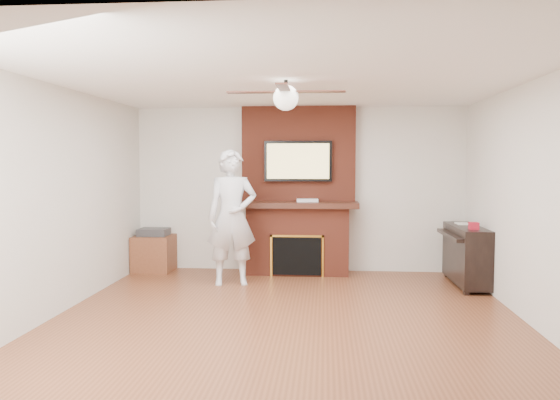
# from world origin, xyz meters

# --- Properties ---
(room_shell) EXTENTS (5.36, 5.86, 2.86)m
(room_shell) POSITION_xyz_m (0.00, 0.00, 1.25)
(room_shell) COLOR brown
(room_shell) RESTS_ON ground
(fireplace) EXTENTS (1.78, 0.64, 2.50)m
(fireplace) POSITION_xyz_m (0.00, 2.55, 1.00)
(fireplace) COLOR maroon
(fireplace) RESTS_ON ground
(tv) EXTENTS (1.00, 0.08, 0.60)m
(tv) POSITION_xyz_m (0.00, 2.50, 1.68)
(tv) COLOR black
(tv) RESTS_ON fireplace
(ceiling_fan) EXTENTS (1.21, 1.21, 0.31)m
(ceiling_fan) POSITION_xyz_m (-0.00, 0.00, 2.33)
(ceiling_fan) COLOR black
(ceiling_fan) RESTS_ON room_shell
(person) EXTENTS (0.76, 0.59, 1.83)m
(person) POSITION_xyz_m (-0.86, 1.69, 0.92)
(person) COLOR silver
(person) RESTS_ON ground
(side_table) EXTENTS (0.57, 0.57, 0.66)m
(side_table) POSITION_xyz_m (-2.20, 2.48, 0.30)
(side_table) COLOR brown
(side_table) RESTS_ON ground
(piano) EXTENTS (0.47, 1.23, 0.89)m
(piano) POSITION_xyz_m (2.30, 1.89, 0.43)
(piano) COLOR black
(piano) RESTS_ON ground
(cable_box) EXTENTS (0.32, 0.20, 0.04)m
(cable_box) POSITION_xyz_m (0.14, 2.45, 1.10)
(cable_box) COLOR silver
(cable_box) RESTS_ON fireplace
(candle_orange) EXTENTS (0.06, 0.06, 0.13)m
(candle_orange) POSITION_xyz_m (-0.10, 2.29, 0.06)
(candle_orange) COLOR #F4A51C
(candle_orange) RESTS_ON ground
(candle_green) EXTENTS (0.07, 0.07, 0.09)m
(candle_green) POSITION_xyz_m (0.03, 2.33, 0.04)
(candle_green) COLOR #548635
(candle_green) RESTS_ON ground
(candle_blue) EXTENTS (0.06, 0.06, 0.09)m
(candle_blue) POSITION_xyz_m (0.20, 2.31, 0.04)
(candle_blue) COLOR #2E678B
(candle_blue) RESTS_ON ground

